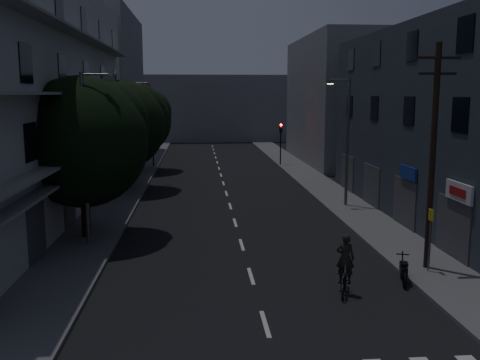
{
  "coord_description": "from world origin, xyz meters",
  "views": [
    {
      "loc": [
        -2.06,
        -13.8,
        7.16
      ],
      "look_at": [
        0.0,
        12.0,
        3.0
      ],
      "focal_mm": 40.0,
      "sensor_mm": 36.0,
      "label": 1
    }
  ],
  "objects": [
    {
      "name": "street_lamp_left_near",
      "position": [
        -7.13,
        11.19,
        4.6
      ],
      "size": [
        1.51,
        0.25,
        8.0
      ],
      "color": "#5A5D62",
      "rests_on": "sidewalk_left"
    },
    {
      "name": "building_far_end",
      "position": [
        0.0,
        70.0,
        5.0
      ],
      "size": [
        24.0,
        8.0,
        10.0
      ],
      "primitive_type": "cube",
      "color": "slate",
      "rests_on": "ground"
    },
    {
      "name": "street_lamp_right",
      "position": [
        7.24,
        19.1,
        4.6
      ],
      "size": [
        1.51,
        0.25,
        8.0
      ],
      "color": "#56585D",
      "rests_on": "sidewalk_right"
    },
    {
      "name": "traffic_signal_far_left",
      "position": [
        -6.43,
        39.11,
        3.1
      ],
      "size": [
        0.28,
        0.37,
        4.1
      ],
      "color": "black",
      "rests_on": "sidewalk_left"
    },
    {
      "name": "building_right",
      "position": [
        11.99,
        14.0,
        5.5
      ],
      "size": [
        6.19,
        28.0,
        11.0
      ],
      "color": "#2E353E",
      "rests_on": "ground"
    },
    {
      "name": "sidewalk_right",
      "position": [
        7.5,
        25.0,
        0.07
      ],
      "size": [
        3.0,
        90.0,
        0.15
      ],
      "primitive_type": "cube",
      "color": "#565659",
      "rests_on": "ground"
    },
    {
      "name": "tree_near",
      "position": [
        -7.6,
        12.82,
        5.11
      ],
      "size": [
        6.43,
        6.43,
        7.93
      ],
      "color": "black",
      "rests_on": "sidewalk_left"
    },
    {
      "name": "sidewalk_left",
      "position": [
        -7.5,
        25.0,
        0.07
      ],
      "size": [
        3.0,
        90.0,
        0.15
      ],
      "primitive_type": "cube",
      "color": "#565659",
      "rests_on": "ground"
    },
    {
      "name": "tree_mid",
      "position": [
        -7.58,
        26.16,
        5.18
      ],
      "size": [
        6.54,
        6.54,
        8.05
      ],
      "color": "black",
      "rests_on": "sidewalk_left"
    },
    {
      "name": "building_far_left",
      "position": [
        -12.0,
        48.0,
        8.0
      ],
      "size": [
        6.0,
        20.0,
        16.0
      ],
      "primitive_type": "cube",
      "color": "slate",
      "rests_on": "ground"
    },
    {
      "name": "street_lamp_left_far",
      "position": [
        -7.02,
        29.86,
        4.6
      ],
      "size": [
        1.51,
        0.25,
        8.0
      ],
      "color": "#585A5F",
      "rests_on": "sidewalk_left"
    },
    {
      "name": "building_far_right",
      "position": [
        12.0,
        42.0,
        6.5
      ],
      "size": [
        6.0,
        20.0,
        13.0
      ],
      "primitive_type": "cube",
      "color": "slate",
      "rests_on": "ground"
    },
    {
      "name": "ground",
      "position": [
        0.0,
        25.0,
        0.0
      ],
      "size": [
        160.0,
        160.0,
        0.0
      ],
      "primitive_type": "plane",
      "color": "black",
      "rests_on": "ground"
    },
    {
      "name": "utility_pole",
      "position": [
        7.24,
        6.59,
        4.87
      ],
      "size": [
        1.8,
        0.24,
        9.0
      ],
      "color": "black",
      "rests_on": "sidewalk_right"
    },
    {
      "name": "lane_markings",
      "position": [
        0.0,
        31.25,
        0.01
      ],
      "size": [
        0.15,
        60.5,
        0.01
      ],
      "color": "beige",
      "rests_on": "ground"
    },
    {
      "name": "cyclist",
      "position": [
        3.18,
        4.3,
        0.76
      ],
      "size": [
        1.17,
        1.88,
        2.25
      ],
      "rotation": [
        0.0,
        0.0,
        -0.34
      ],
      "color": "black",
      "rests_on": "ground"
    },
    {
      "name": "bus_stop_sign",
      "position": [
        7.11,
        6.14,
        1.89
      ],
      "size": [
        0.06,
        0.35,
        2.52
      ],
      "color": "#595B60",
      "rests_on": "sidewalk_right"
    },
    {
      "name": "traffic_signal_far_right",
      "position": [
        6.27,
        39.26,
        3.1
      ],
      "size": [
        0.28,
        0.37,
        4.1
      ],
      "color": "black",
      "rests_on": "sidewalk_right"
    },
    {
      "name": "building_left",
      "position": [
        -11.98,
        18.0,
        6.99
      ],
      "size": [
        7.0,
        36.0,
        14.0
      ],
      "color": "#B7B8B2",
      "rests_on": "ground"
    },
    {
      "name": "motorcycle",
      "position": [
        5.75,
        5.29,
        0.44
      ],
      "size": [
        0.7,
        1.69,
        1.11
      ],
      "rotation": [
        0.0,
        0.0,
        -0.28
      ],
      "color": "black",
      "rests_on": "ground"
    },
    {
      "name": "tree_far",
      "position": [
        -7.48,
        36.41,
        4.95
      ],
      "size": [
        6.19,
        6.19,
        7.66
      ],
      "color": "black",
      "rests_on": "sidewalk_left"
    }
  ]
}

